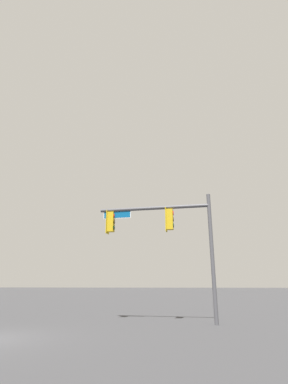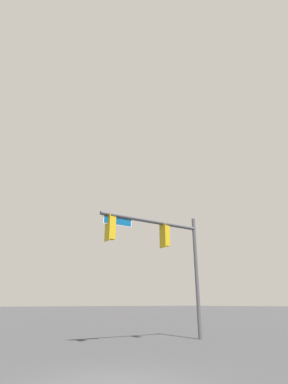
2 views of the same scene
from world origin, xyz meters
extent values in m
cylinder|color=#47474C|center=(-8.55, -5.26, 3.21)|extent=(0.20, 0.20, 6.42)
cylinder|color=#47474C|center=(-5.57, -5.47, 5.82)|extent=(5.99, 0.62, 0.19)
cube|color=gold|center=(-6.27, -5.42, 5.15)|extent=(0.07, 0.52, 1.30)
cube|color=#B79314|center=(-6.46, -5.41, 5.15)|extent=(0.38, 0.35, 1.10)
cylinder|color=#B79314|center=(-6.46, -5.41, 5.76)|extent=(0.04, 0.04, 0.12)
cylinder|color=red|center=(-6.66, -5.39, 5.48)|extent=(0.05, 0.22, 0.22)
cylinder|color=#392D05|center=(-6.66, -5.39, 5.15)|extent=(0.05, 0.22, 0.22)
cylinder|color=black|center=(-6.66, -5.39, 4.82)|extent=(0.05, 0.22, 0.22)
cube|color=gold|center=(-2.99, -5.66, 5.15)|extent=(0.07, 0.52, 1.30)
cube|color=#B79314|center=(-3.18, -5.64, 5.15)|extent=(0.38, 0.35, 1.10)
cylinder|color=#B79314|center=(-3.18, -5.64, 5.76)|extent=(0.04, 0.04, 0.12)
cylinder|color=red|center=(-3.38, -5.63, 5.48)|extent=(0.05, 0.22, 0.22)
cylinder|color=#392D05|center=(-3.38, -5.63, 5.15)|extent=(0.05, 0.22, 0.22)
cylinder|color=black|center=(-3.38, -5.63, 4.82)|extent=(0.05, 0.22, 0.22)
cube|color=#0A4C7F|center=(-3.53, -5.62, 5.54)|extent=(1.51, 0.15, 0.35)
cube|color=white|center=(-3.53, -5.62, 5.54)|extent=(1.57, 0.14, 0.41)
camera|label=1|loc=(-7.24, 10.34, 1.81)|focal=28.00mm
camera|label=2|loc=(4.15, 6.54, 1.73)|focal=28.00mm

